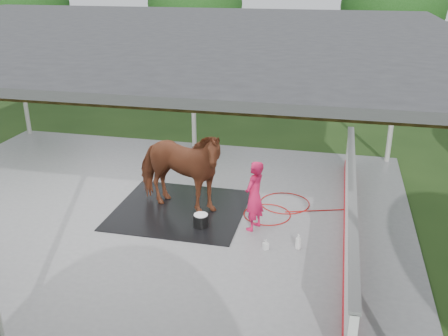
% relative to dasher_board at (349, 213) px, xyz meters
% --- Properties ---
extents(ground, '(100.00, 100.00, 0.00)m').
position_rel_dasher_board_xyz_m(ground, '(-4.60, 0.00, -0.59)').
color(ground, '#1E3814').
extents(concrete_slab, '(12.00, 10.00, 0.05)m').
position_rel_dasher_board_xyz_m(concrete_slab, '(-4.60, 0.00, -0.57)').
color(concrete_slab, slate).
rests_on(concrete_slab, ground).
extents(pavilion_structure, '(12.60, 10.60, 4.05)m').
position_rel_dasher_board_xyz_m(pavilion_structure, '(-4.60, -0.00, 3.37)').
color(pavilion_structure, beige).
rests_on(pavilion_structure, ground).
extents(dasher_board, '(0.16, 8.00, 1.15)m').
position_rel_dasher_board_xyz_m(dasher_board, '(0.00, 0.00, 0.00)').
color(dasher_board, red).
rests_on(dasher_board, concrete_slab).
extents(tree_belt, '(28.00, 28.00, 5.80)m').
position_rel_dasher_board_xyz_m(tree_belt, '(-4.30, 0.90, 3.20)').
color(tree_belt, '#382314').
rests_on(tree_belt, ground).
extents(rubber_mat, '(2.88, 2.70, 0.02)m').
position_rel_dasher_board_xyz_m(rubber_mat, '(-3.69, 0.40, -0.53)').
color(rubber_mat, black).
rests_on(rubber_mat, concrete_slab).
extents(horse, '(2.48, 1.53, 1.94)m').
position_rel_dasher_board_xyz_m(horse, '(-3.69, 0.40, 0.45)').
color(horse, brown).
rests_on(horse, rubber_mat).
extents(handler, '(0.53, 0.64, 1.50)m').
position_rel_dasher_board_xyz_m(handler, '(-1.92, -0.08, 0.21)').
color(handler, '#D11649').
rests_on(handler, concrete_slab).
extents(wash_bucket, '(0.32, 0.32, 0.30)m').
position_rel_dasher_board_xyz_m(wash_bucket, '(-3.02, -0.28, -0.39)').
color(wash_bucket, black).
rests_on(wash_bucket, concrete_slab).
extents(soap_bottle_a, '(0.16, 0.16, 0.31)m').
position_rel_dasher_board_xyz_m(soap_bottle_a, '(-0.94, -0.70, -0.39)').
color(soap_bottle_a, silver).
rests_on(soap_bottle_a, concrete_slab).
extents(soap_bottle_b, '(0.14, 0.14, 0.21)m').
position_rel_dasher_board_xyz_m(soap_bottle_b, '(-1.55, -0.87, -0.44)').
color(soap_bottle_b, '#338CD8').
rests_on(soap_bottle_b, concrete_slab).
extents(hose_coil, '(2.36, 1.78, 0.02)m').
position_rel_dasher_board_xyz_m(hose_coil, '(-1.55, 0.97, -0.53)').
color(hose_coil, '#A40E0B').
rests_on(hose_coil, concrete_slab).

